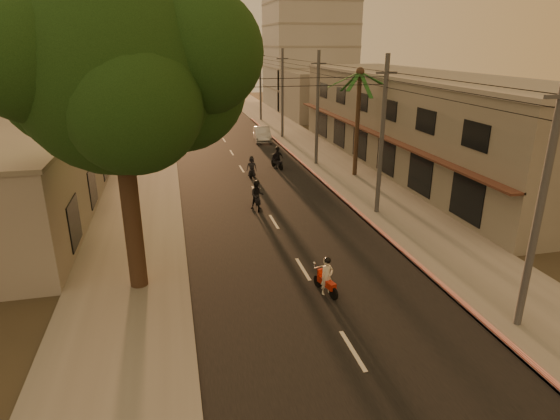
{
  "coord_description": "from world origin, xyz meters",
  "views": [
    {
      "loc": [
        -5.24,
        -15.97,
        9.51
      ],
      "look_at": [
        -0.07,
        6.18,
        1.36
      ],
      "focal_mm": 30.0,
      "sensor_mm": 36.0,
      "label": 1
    }
  ],
  "objects_px": {
    "scooter_red": "(327,277)",
    "scooter_mid_b": "(277,159)",
    "scooter_mid_a": "(257,196)",
    "palm_tree": "(360,78)",
    "broadleaf_tree": "(127,74)",
    "scooter_far_a": "(252,168)",
    "parked_car": "(262,134)"
  },
  "relations": [
    {
      "from": "broadleaf_tree",
      "to": "scooter_red",
      "type": "relative_size",
      "value": 7.47
    },
    {
      "from": "scooter_mid_a",
      "to": "scooter_red",
      "type": "bearing_deg",
      "value": -80.73
    },
    {
      "from": "parked_car",
      "to": "scooter_far_a",
      "type": "bearing_deg",
      "value": -98.96
    },
    {
      "from": "parked_car",
      "to": "scooter_red",
      "type": "bearing_deg",
      "value": -90.97
    },
    {
      "from": "broadleaf_tree",
      "to": "scooter_red",
      "type": "xyz_separation_m",
      "value": [
        6.94,
        -2.41,
        -7.75
      ]
    },
    {
      "from": "palm_tree",
      "to": "broadleaf_tree",
      "type": "bearing_deg",
      "value": -136.52
    },
    {
      "from": "scooter_far_a",
      "to": "broadleaf_tree",
      "type": "bearing_deg",
      "value": -100.1
    },
    {
      "from": "scooter_red",
      "to": "scooter_mid_b",
      "type": "relative_size",
      "value": 0.89
    },
    {
      "from": "scooter_mid_a",
      "to": "parked_car",
      "type": "relative_size",
      "value": 0.41
    },
    {
      "from": "broadleaf_tree",
      "to": "parked_car",
      "type": "relative_size",
      "value": 2.67
    },
    {
      "from": "broadleaf_tree",
      "to": "scooter_far_a",
      "type": "bearing_deg",
      "value": 65.44
    },
    {
      "from": "scooter_mid_b",
      "to": "parked_car",
      "type": "relative_size",
      "value": 0.4
    },
    {
      "from": "scooter_red",
      "to": "scooter_mid_b",
      "type": "height_order",
      "value": "scooter_mid_b"
    },
    {
      "from": "parked_car",
      "to": "scooter_mid_a",
      "type": "bearing_deg",
      "value": -96.52
    },
    {
      "from": "scooter_far_a",
      "to": "scooter_red",
      "type": "bearing_deg",
      "value": -75.74
    },
    {
      "from": "scooter_mid_b",
      "to": "parked_car",
      "type": "distance_m",
      "value": 11.23
    },
    {
      "from": "scooter_red",
      "to": "scooter_mid_b",
      "type": "distance_m",
      "value": 19.89
    },
    {
      "from": "scooter_red",
      "to": "scooter_far_a",
      "type": "bearing_deg",
      "value": 74.45
    },
    {
      "from": "scooter_mid_b",
      "to": "scooter_red",
      "type": "bearing_deg",
      "value": -112.08
    },
    {
      "from": "scooter_mid_a",
      "to": "scooter_mid_b",
      "type": "height_order",
      "value": "scooter_mid_b"
    },
    {
      "from": "scooter_red",
      "to": "scooter_mid_a",
      "type": "relative_size",
      "value": 0.88
    },
    {
      "from": "scooter_mid_a",
      "to": "scooter_mid_b",
      "type": "relative_size",
      "value": 1.01
    },
    {
      "from": "scooter_red",
      "to": "scooter_far_a",
      "type": "height_order",
      "value": "scooter_far_a"
    },
    {
      "from": "palm_tree",
      "to": "scooter_red",
      "type": "bearing_deg",
      "value": -115.25
    },
    {
      "from": "palm_tree",
      "to": "scooter_mid_b",
      "type": "bearing_deg",
      "value": 146.19
    },
    {
      "from": "palm_tree",
      "to": "scooter_far_a",
      "type": "bearing_deg",
      "value": 169.09
    },
    {
      "from": "palm_tree",
      "to": "scooter_red",
      "type": "distance_m",
      "value": 19.09
    },
    {
      "from": "scooter_far_a",
      "to": "parked_car",
      "type": "height_order",
      "value": "scooter_far_a"
    },
    {
      "from": "broadleaf_tree",
      "to": "palm_tree",
      "type": "relative_size",
      "value": 1.48
    },
    {
      "from": "broadleaf_tree",
      "to": "scooter_far_a",
      "type": "distance_m",
      "value": 18.54
    },
    {
      "from": "parked_car",
      "to": "palm_tree",
      "type": "bearing_deg",
      "value": -68.51
    },
    {
      "from": "broadleaf_tree",
      "to": "scooter_far_a",
      "type": "height_order",
      "value": "broadleaf_tree"
    }
  ]
}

